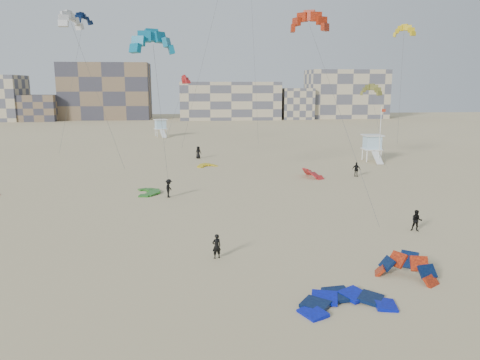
{
  "coord_description": "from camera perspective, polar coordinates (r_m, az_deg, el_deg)",
  "views": [
    {
      "loc": [
        -2.74,
        -25.07,
        10.91
      ],
      "look_at": [
        0.52,
        6.0,
        4.58
      ],
      "focal_mm": 35.0,
      "sensor_mm": 36.0,
      "label": 1
    }
  ],
  "objects": [
    {
      "name": "kite_ground_yellow",
      "position": [
        64.24,
        -4.04,
        1.66
      ],
      "size": [
        3.53,
        3.62,
        1.08
      ],
      "primitive_type": null,
      "rotation": [
        0.18,
        0.0,
        0.42
      ],
      "color": "gold",
      "rests_on": "ground"
    },
    {
      "name": "lifeguard_tower_far",
      "position": [
        103.11,
        -9.65,
        6.26
      ],
      "size": [
        3.24,
        5.45,
        3.74
      ],
      "rotation": [
        0.0,
        0.0,
        0.26
      ],
      "color": "white",
      "rests_on": "ground"
    },
    {
      "name": "kite_fly_yellow",
      "position": [
        79.32,
        19.36,
        16.68
      ],
      "size": [
        5.07,
        8.02,
        19.06
      ],
      "rotation": [
        0.0,
        0.0,
        -0.84
      ],
      "color": "gold",
      "rests_on": "ground"
    },
    {
      "name": "kitesurfer_d",
      "position": [
        58.52,
        14.01,
        1.25
      ],
      "size": [
        1.09,
        0.96,
        1.77
      ],
      "primitive_type": "imported",
      "rotation": [
        0.0,
        0.0,
        2.52
      ],
      "color": "black",
      "rests_on": "ground"
    },
    {
      "name": "kite_fly_teal_a",
      "position": [
        47.05,
        -10.56,
        15.95
      ],
      "size": [
        5.65,
        5.66,
        15.3
      ],
      "rotation": [
        0.0,
        0.0,
        0.45
      ],
      "color": "#016D93",
      "rests_on": "ground"
    },
    {
      "name": "kitesurfer_b",
      "position": [
        38.06,
        20.73,
        -4.66
      ],
      "size": [
        0.98,
        0.89,
        1.66
      ],
      "primitive_type": "imported",
      "rotation": [
        0.0,
        0.0,
        -0.4
      ],
      "color": "black",
      "rests_on": "ground"
    },
    {
      "name": "kite_fly_olive",
      "position": [
        66.53,
        15.65,
        10.41
      ],
      "size": [
        4.05,
        10.08,
        10.25
      ],
      "rotation": [
        0.0,
        0.0,
        -0.77
      ],
      "color": "olive",
      "rests_on": "ground"
    },
    {
      "name": "kite_fly_red",
      "position": [
        83.94,
        -6.65,
        11.99
      ],
      "size": [
        5.61,
        3.93,
        11.94
      ],
      "rotation": [
        0.0,
        0.0,
        1.83
      ],
      "color": "red",
      "rests_on": "ground"
    },
    {
      "name": "ground",
      "position": [
        27.48,
        0.23,
        -11.94
      ],
      "size": [
        320.0,
        320.0,
        0.0
      ],
      "primitive_type": "plane",
      "color": "#C7B586",
      "rests_on": "ground"
    },
    {
      "name": "condo_east",
      "position": [
        165.71,
        12.77,
        10.18
      ],
      "size": [
        26.0,
        14.0,
        16.0
      ],
      "primitive_type": "cube",
      "color": "tan",
      "rests_on": "ground"
    },
    {
      "name": "kitesurfer_main",
      "position": [
        30.25,
        -2.88,
        -8.06
      ],
      "size": [
        0.68,
        0.55,
        1.62
      ],
      "primitive_type": "imported",
      "rotation": [
        0.0,
        0.0,
        3.45
      ],
      "color": "black",
      "rests_on": "ground"
    },
    {
      "name": "condo_mid",
      "position": [
        155.67,
        -1.31,
        9.65
      ],
      "size": [
        32.0,
        16.0,
        12.0
      ],
      "primitive_type": "cube",
      "color": "tan",
      "rests_on": "ground"
    },
    {
      "name": "condo_fill_right",
      "position": [
        157.07,
        6.88,
        9.23
      ],
      "size": [
        10.0,
        10.0,
        10.0
      ],
      "primitive_type": "cube",
      "color": "tan",
      "rests_on": "ground"
    },
    {
      "name": "kite_ground_orange",
      "position": [
        29.21,
        19.53,
        -11.17
      ],
      "size": [
        4.71,
        4.71,
        3.41
      ],
      "primitive_type": null,
      "rotation": [
        0.85,
        0.0,
        -0.67
      ],
      "color": "#EF3A10",
      "rests_on": "ground"
    },
    {
      "name": "flagpole",
      "position": [
        68.57,
        16.71,
        5.37
      ],
      "size": [
        0.65,
        0.1,
        8.0
      ],
      "color": "white",
      "rests_on": "ground"
    },
    {
      "name": "condo_fill_left",
      "position": [
        160.34,
        -23.37,
        8.07
      ],
      "size": [
        12.0,
        10.0,
        8.0
      ],
      "primitive_type": "cube",
      "color": "brown",
      "rests_on": "ground"
    },
    {
      "name": "kite_fly_grey",
      "position": [
        56.53,
        -19.94,
        17.69
      ],
      "size": [
        6.93,
        4.43,
        17.94
      ],
      "rotation": [
        0.0,
        0.0,
        1.21
      ],
      "color": "white",
      "rests_on": "ground"
    },
    {
      "name": "kitesurfer_c",
      "position": [
        46.78,
        -8.66,
        -1.01
      ],
      "size": [
        0.95,
        1.32,
        1.84
      ],
      "primitive_type": "imported",
      "rotation": [
        0.0,
        0.0,
        1.33
      ],
      "color": "black",
      "rests_on": "ground"
    },
    {
      "name": "kite_fly_orange",
      "position": [
        54.26,
        8.4,
        18.35
      ],
      "size": [
        5.32,
        24.06,
        17.72
      ],
      "rotation": [
        0.0,
        0.0,
        -0.44
      ],
      "color": "#EF3A10",
      "rests_on": "ground"
    },
    {
      "name": "kitesurfer_e",
      "position": [
        71.39,
        -5.11,
        3.37
      ],
      "size": [
        1.06,
        0.91,
        1.84
      ],
      "primitive_type": "imported",
      "rotation": [
        0.0,
        0.0,
        0.43
      ],
      "color": "black",
      "rests_on": "ground"
    },
    {
      "name": "kite_ground_green",
      "position": [
        49.21,
        -11.2,
        -1.57
      ],
      "size": [
        4.02,
        3.82,
        0.62
      ],
      "primitive_type": null,
      "rotation": [
        0.05,
        0.0,
        -1.46
      ],
      "color": "#207820",
      "rests_on": "ground"
    },
    {
      "name": "kitesurfer_f",
      "position": [
        82.26,
        16.04,
        3.96
      ],
      "size": [
        0.51,
        1.49,
        1.6
      ],
      "primitive_type": "imported",
      "rotation": [
        0.0,
        0.0,
        -1.54
      ],
      "color": "black",
      "rests_on": "ground"
    },
    {
      "name": "condo_west_b",
      "position": [
        161.4,
        -15.98,
        10.35
      ],
      "size": [
        28.0,
        14.0,
        18.0
      ],
      "primitive_type": "cube",
      "color": "brown",
      "rests_on": "ground"
    },
    {
      "name": "lifeguard_tower_near",
      "position": [
        71.26,
        15.8,
        3.78
      ],
      "size": [
        2.84,
        5.32,
        3.86
      ],
      "rotation": [
        0.0,
        0.0,
        -0.04
      ],
      "color": "white",
      "rests_on": "ground"
    },
    {
      "name": "kite_fly_navy",
      "position": [
        76.65,
        -18.56,
        18.06
      ],
      "size": [
        6.33,
        4.94,
        20.75
      ],
      "rotation": [
        0.0,
        0.0,
        1.07
      ],
      "color": "#0A1E42",
      "rests_on": "ground"
    },
    {
      "name": "kite_ground_blue",
      "position": [
        24.98,
        12.73,
        -14.74
      ],
      "size": [
        5.03,
        5.23,
        1.09
      ],
      "primitive_type": null,
      "rotation": [
        0.09,
        0.0,
        0.12
      ],
      "color": "#0314CF",
      "rests_on": "ground"
    },
    {
      "name": "kite_ground_red_far",
      "position": [
        57.35,
        8.84,
        0.36
      ],
      "size": [
        3.98,
        3.83,
        3.19
      ],
      "primitive_type": null,
      "rotation": [
        0.61,
        0.0,
        1.71
      ],
      "color": "red",
      "rests_on": "ground"
    }
  ]
}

